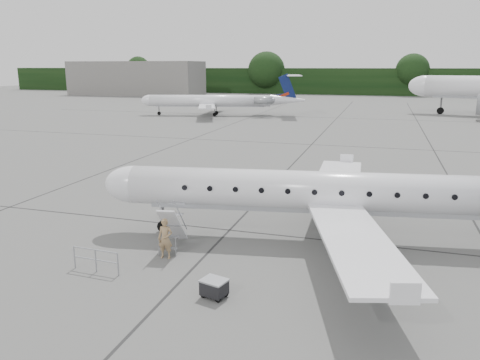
% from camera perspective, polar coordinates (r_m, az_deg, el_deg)
% --- Properties ---
extents(ground, '(320.00, 320.00, 0.00)m').
position_cam_1_polar(ground, '(21.97, 8.70, -9.28)').
color(ground, slate).
rests_on(ground, ground).
extents(treeline, '(260.00, 4.00, 8.00)m').
position_cam_1_polar(treeline, '(150.16, 16.25, 11.43)').
color(treeline, black).
rests_on(treeline, ground).
extents(terminal_building, '(40.00, 14.00, 10.00)m').
position_cam_1_polar(terminal_building, '(149.05, -12.52, 12.01)').
color(terminal_building, slate).
rests_on(terminal_building, ground).
extents(main_regional_jet, '(30.09, 23.74, 7.01)m').
position_cam_1_polar(main_regional_jet, '(23.23, 12.58, 0.90)').
color(main_regional_jet, white).
rests_on(main_regional_jet, ground).
extents(airstair, '(1.18, 2.28, 2.20)m').
position_cam_1_polar(airstair, '(22.62, -8.21, -5.59)').
color(airstair, white).
rests_on(airstair, ground).
extents(passenger, '(0.72, 0.52, 1.86)m').
position_cam_1_polar(passenger, '(21.56, -9.09, -7.07)').
color(passenger, '#9A7B54').
rests_on(passenger, ground).
extents(safety_railing, '(2.20, 0.19, 1.00)m').
position_cam_1_polar(safety_railing, '(20.99, -17.17, -9.40)').
color(safety_railing, '#96999E').
rests_on(safety_railing, ground).
extents(baggage_cart, '(1.05, 0.93, 0.77)m').
position_cam_1_polar(baggage_cart, '(18.12, -3.17, -12.97)').
color(baggage_cart, black).
rests_on(baggage_cart, ground).
extents(bg_regional_left, '(31.34, 25.69, 7.20)m').
position_cam_1_polar(bg_regional_left, '(84.14, -3.71, 10.30)').
color(bg_regional_left, white).
rests_on(bg_regional_left, ground).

